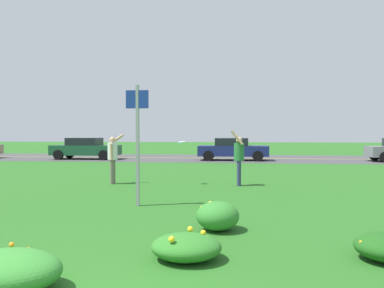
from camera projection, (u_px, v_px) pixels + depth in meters
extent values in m
plane|color=#26601E|center=(194.00, 179.00, 15.42)|extent=(120.00, 120.00, 0.00)
cube|color=#424244|center=(213.00, 158.00, 27.85)|extent=(120.00, 8.64, 0.01)
cube|color=yellow|center=(213.00, 158.00, 27.85)|extent=(120.00, 0.16, 0.00)
sphere|color=orange|center=(361.00, 243.00, 5.52)|extent=(0.06, 0.06, 0.06)
ellipsoid|color=#337F2D|center=(218.00, 216.00, 7.27)|extent=(0.79, 0.85, 0.53)
sphere|color=yellow|center=(222.00, 215.00, 6.97)|extent=(0.05, 0.05, 0.05)
sphere|color=yellow|center=(202.00, 207.00, 7.37)|extent=(0.06, 0.06, 0.06)
sphere|color=yellow|center=(210.00, 203.00, 7.46)|extent=(0.08, 0.08, 0.08)
sphere|color=yellow|center=(230.00, 212.00, 7.48)|extent=(0.08, 0.08, 0.08)
sphere|color=yellow|center=(222.00, 214.00, 7.16)|extent=(0.07, 0.07, 0.07)
sphere|color=yellow|center=(225.00, 206.00, 7.27)|extent=(0.05, 0.05, 0.05)
ellipsoid|color=#337F2D|center=(8.00, 271.00, 4.47)|extent=(1.23, 0.99, 0.46)
sphere|color=orange|center=(28.00, 249.00, 4.85)|extent=(0.05, 0.05, 0.05)
sphere|color=orange|center=(17.00, 251.00, 4.64)|extent=(0.06, 0.06, 0.06)
sphere|color=orange|center=(12.00, 245.00, 4.87)|extent=(0.06, 0.06, 0.06)
ellipsoid|color=#2D7526|center=(186.00, 247.00, 5.59)|extent=(1.00, 0.91, 0.36)
sphere|color=yellow|center=(190.00, 229.00, 5.92)|extent=(0.09, 0.09, 0.09)
sphere|color=yellow|center=(203.00, 233.00, 5.69)|extent=(0.08, 0.08, 0.08)
sphere|color=yellow|center=(191.00, 237.00, 5.82)|extent=(0.08, 0.08, 0.08)
sphere|color=yellow|center=(206.00, 237.00, 5.66)|extent=(0.06, 0.06, 0.06)
sphere|color=yellow|center=(172.00, 239.00, 5.31)|extent=(0.09, 0.09, 0.09)
sphere|color=yellow|center=(194.00, 251.00, 5.28)|extent=(0.06, 0.06, 0.06)
cube|color=#93969B|center=(138.00, 146.00, 9.69)|extent=(0.07, 0.10, 2.96)
cube|color=navy|center=(137.00, 99.00, 9.63)|extent=(0.56, 0.03, 0.44)
cylinder|color=silver|center=(113.00, 151.00, 13.88)|extent=(0.34, 0.34, 0.60)
sphere|color=tan|center=(112.00, 140.00, 13.87)|extent=(0.21, 0.21, 0.21)
cylinder|color=#726B5B|center=(113.00, 171.00, 13.99)|extent=(0.14, 0.14, 0.85)
cylinder|color=#726B5B|center=(112.00, 172.00, 13.82)|extent=(0.14, 0.14, 0.85)
cylinder|color=tan|center=(117.00, 139.00, 14.05)|extent=(0.52, 0.09, 0.39)
cylinder|color=tan|center=(111.00, 152.00, 13.68)|extent=(0.11, 0.09, 0.57)
cylinder|color=#287038|center=(239.00, 152.00, 13.39)|extent=(0.34, 0.34, 0.60)
sphere|color=tan|center=(239.00, 140.00, 13.37)|extent=(0.21, 0.21, 0.21)
cylinder|color=navy|center=(239.00, 173.00, 13.32)|extent=(0.14, 0.14, 0.85)
cylinder|color=navy|center=(239.00, 173.00, 13.49)|extent=(0.14, 0.14, 0.85)
cylinder|color=tan|center=(237.00, 138.00, 13.18)|extent=(0.41, 0.09, 0.50)
cylinder|color=tan|center=(238.00, 152.00, 13.58)|extent=(0.11, 0.09, 0.57)
cylinder|color=#ADD6E5|center=(182.00, 142.00, 13.67)|extent=(0.26, 0.25, 0.07)
torus|color=#ADD6E5|center=(182.00, 142.00, 13.67)|extent=(0.26, 0.25, 0.07)
cube|color=#194C2D|center=(86.00, 150.00, 26.88)|extent=(4.50, 1.82, 0.66)
cube|color=black|center=(84.00, 142.00, 26.88)|extent=(2.10, 1.64, 0.52)
cylinder|color=black|center=(112.00, 154.00, 27.60)|extent=(0.66, 0.22, 0.66)
cylinder|color=black|center=(104.00, 155.00, 25.83)|extent=(0.66, 0.22, 0.66)
cylinder|color=black|center=(70.00, 153.00, 27.95)|extent=(0.66, 0.22, 0.66)
cylinder|color=black|center=(58.00, 155.00, 26.18)|extent=(0.66, 0.22, 0.66)
cube|color=navy|center=(233.00, 151.00, 25.74)|extent=(4.50, 1.82, 0.66)
cube|color=black|center=(232.00, 142.00, 25.74)|extent=(2.10, 1.64, 0.52)
cylinder|color=black|center=(256.00, 155.00, 26.46)|extent=(0.66, 0.22, 0.66)
cylinder|color=black|center=(258.00, 156.00, 24.69)|extent=(0.66, 0.22, 0.66)
cylinder|color=black|center=(210.00, 154.00, 26.81)|extent=(0.66, 0.22, 0.66)
cylinder|color=black|center=(208.00, 156.00, 25.04)|extent=(0.66, 0.22, 0.66)
cylinder|color=black|center=(375.00, 155.00, 25.59)|extent=(0.66, 0.22, 0.66)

